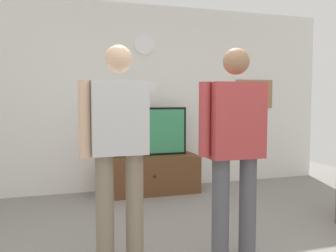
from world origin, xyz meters
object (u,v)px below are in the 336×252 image
at_px(tv_stand, 150,174).
at_px(person_standing_nearer_lamp, 119,142).
at_px(wall_clock, 144,45).
at_px(framed_picture, 254,94).
at_px(person_standing_nearer_couch, 234,141).
at_px(television, 149,132).

distance_m(tv_stand, person_standing_nearer_lamp, 2.36).
xyz_separation_m(wall_clock, framed_picture, (1.83, 0.00, -0.71)).
height_order(person_standing_nearer_lamp, person_standing_nearer_couch, person_standing_nearer_lamp).
bearing_deg(wall_clock, tv_stand, -90.00).
bearing_deg(television, person_standing_nearer_couch, -87.25).
height_order(tv_stand, person_standing_nearer_couch, person_standing_nearer_couch).
bearing_deg(person_standing_nearer_couch, television, 92.75).
height_order(tv_stand, person_standing_nearer_lamp, person_standing_nearer_lamp).
xyz_separation_m(tv_stand, wall_clock, (-0.00, 0.29, 1.85)).
relative_size(tv_stand, person_standing_nearer_couch, 0.79).
distance_m(tv_stand, framed_picture, 2.18).
bearing_deg(television, tv_stand, -90.00).
bearing_deg(person_standing_nearer_lamp, person_standing_nearer_couch, -11.03).
bearing_deg(television, person_standing_nearer_lamp, -110.23).
height_order(television, wall_clock, wall_clock).
height_order(television, person_standing_nearer_couch, person_standing_nearer_couch).
xyz_separation_m(television, framed_picture, (1.83, 0.25, 0.54)).
xyz_separation_m(tv_stand, television, (-0.00, 0.05, 0.60)).
bearing_deg(television, framed_picture, 7.74).
distance_m(framed_picture, person_standing_nearer_couch, 3.13).
bearing_deg(person_standing_nearer_lamp, wall_clock, 71.68).
bearing_deg(person_standing_nearer_lamp, framed_picture, 42.47).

